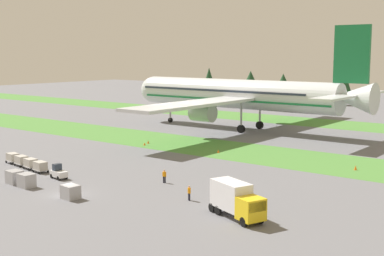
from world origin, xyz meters
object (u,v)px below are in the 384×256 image
Objects in this scene: baggage_tug at (58,173)px; taxiway_marker_3 at (148,142)px; cargo_dolly_fourth at (13,157)px; taxiway_marker_2 at (145,144)px; ground_crew_loader at (164,176)px; cargo_dolly_second at (31,163)px; uld_container_0 at (14,177)px; cargo_dolly_lead at (40,166)px; airliner at (242,94)px; uld_container_1 at (26,180)px; taxiway_marker_0 at (218,151)px; cargo_dolly_third at (21,160)px; taxiway_marker_1 at (356,168)px; ground_crew_marshaller at (189,192)px; catering_truck at (236,199)px; uld_container_2 at (70,192)px.

taxiway_marker_3 is (-9.35, 27.88, -0.55)m from baggage_tug.
cargo_dolly_fourth reaches higher than taxiway_marker_2.
taxiway_marker_3 is at bearing 112.51° from taxiway_marker_2.
taxiway_marker_3 is at bearing 124.35° from ground_crew_loader.
cargo_dolly_second is 1.20× the size of uld_container_0.
cargo_dolly_second is at bearing -90.00° from cargo_dolly_lead.
cargo_dolly_second reaches higher than taxiway_marker_2.
taxiway_marker_2 is (-3.44, -27.28, -7.59)m from airliner.
uld_container_0 is at bearing -14.43° from baggage_tug.
airliner is at bearing 80.63° from taxiway_marker_3.
baggage_tug is 1.15× the size of cargo_dolly_lead.
uld_container_1 is (14.14, -7.48, -0.06)m from cargo_dolly_fourth.
cargo_dolly_third is at bearing -122.46° from taxiway_marker_0.
airliner is 105.44× the size of taxiway_marker_1.
cargo_dolly_fourth is 24.47m from taxiway_marker_2.
airliner is 143.30× the size of taxiway_marker_0.
airliner is 57.41m from ground_crew_marshaller.
airliner is at bearing 92.85° from uld_container_0.
uld_container_1 is 34.11m from taxiway_marker_0.
cargo_dolly_second is 24.86m from taxiway_marker_2.
cargo_dolly_fourth is (-8.42, -51.24, -6.90)m from airliner.
uld_container_0 is at bearing -104.18° from taxiway_marker_0.
uld_container_0 is at bearing -132.44° from taxiway_marker_1.
taxiway_marker_0 is at bearing -29.79° from ground_crew_marshaller.
catering_truck reaches higher than uld_container_1.
catering_truck is at bearing 97.18° from cargo_dolly_second.
airliner is at bearing 95.57° from uld_container_1.
taxiway_marker_0 is (16.92, 26.60, -0.67)m from cargo_dolly_third.
cargo_dolly_second is at bearing 158.51° from uld_container_2.
cargo_dolly_fourth reaches higher than taxiway_marker_0.
cargo_dolly_second is (-2.69, -52.12, -6.90)m from airliner.
cargo_dolly_second is 30.48m from taxiway_marker_0.
uld_container_0 is (5.60, -6.41, -0.06)m from cargo_dolly_second.
taxiway_marker_2 is at bearing 172.90° from airliner.
taxiway_marker_1 is (9.09, 27.04, -0.61)m from ground_crew_marshaller.
taxiway_marker_3 is (-15.57, -0.38, 0.02)m from taxiway_marker_0.
cargo_dolly_lead is 1.20× the size of uld_container_2.
taxiway_marker_3 is (-18.43, 33.33, -0.54)m from uld_container_2.
cargo_dolly_lead is 25.55m from taxiway_marker_2.
baggage_tug is 0.38× the size of catering_truck.
taxiway_marker_1 is (16.69, 22.53, -0.61)m from ground_crew_loader.
ground_crew_loader reaches higher than taxiway_marker_3.
cargo_dolly_second is 5.80m from cargo_dolly_fourth.
cargo_dolly_lead is 4.88× the size of taxiway_marker_0.
taxiway_marker_0 is (19.79, 26.15, -0.67)m from cargo_dolly_fourth.
airliner is at bearing -31.77° from ground_crew_marshaller.
cargo_dolly_third is 10.89m from uld_container_0.
ground_crew_marshaller is 0.87× the size of uld_container_0.
uld_container_1 is (11.28, -7.04, -0.06)m from cargo_dolly_third.
airliner reaches higher than cargo_dolly_second.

